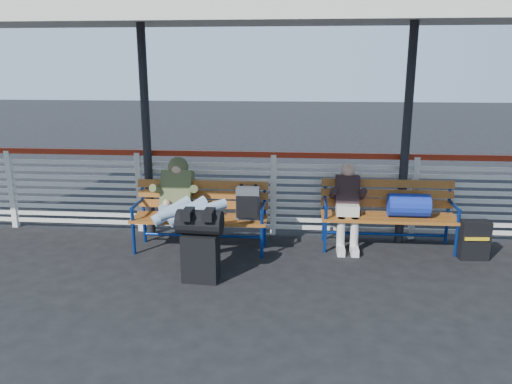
# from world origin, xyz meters

# --- Properties ---
(ground) EXTENTS (60.00, 60.00, 0.00)m
(ground) POSITION_xyz_m (0.00, 0.00, 0.00)
(ground) COLOR black
(ground) RESTS_ON ground
(fence) EXTENTS (12.08, 0.08, 1.24)m
(fence) POSITION_xyz_m (0.00, 1.90, 0.66)
(fence) COLOR silver
(fence) RESTS_ON ground
(canopy) EXTENTS (12.60, 3.60, 3.16)m
(canopy) POSITION_xyz_m (-0.00, 0.87, 3.04)
(canopy) COLOR silver
(canopy) RESTS_ON ground
(luggage_stack) EXTENTS (0.53, 0.32, 0.85)m
(luggage_stack) POSITION_xyz_m (-0.74, 0.19, 0.47)
(luggage_stack) COLOR black
(luggage_stack) RESTS_ON ground
(bench_left) EXTENTS (1.80, 0.56, 0.92)m
(bench_left) POSITION_xyz_m (-0.77, 1.23, 0.58)
(bench_left) COLOR #A1611F
(bench_left) RESTS_ON ground
(bench_right) EXTENTS (1.80, 0.56, 0.92)m
(bench_right) POSITION_xyz_m (1.69, 1.49, 0.58)
(bench_right) COLOR #A1611F
(bench_right) RESTS_ON ground
(traveler_man) EXTENTS (0.94, 1.64, 0.77)m
(traveler_man) POSITION_xyz_m (-1.09, 0.88, 0.72)
(traveler_man) COLOR #8EA6C0
(traveler_man) RESTS_ON ground
(companion_person) EXTENTS (0.32, 0.66, 1.15)m
(companion_person) POSITION_xyz_m (1.03, 1.48, 0.60)
(companion_person) COLOR beige
(companion_person) RESTS_ON ground
(suitcase_side) EXTENTS (0.38, 0.25, 0.51)m
(suitcase_side) POSITION_xyz_m (2.63, 1.18, 0.25)
(suitcase_side) COLOR black
(suitcase_side) RESTS_ON ground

